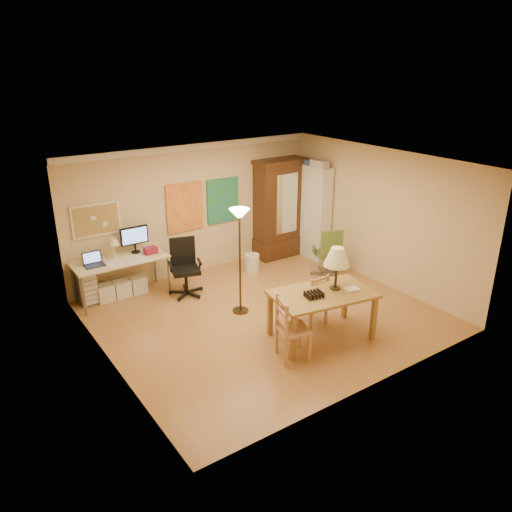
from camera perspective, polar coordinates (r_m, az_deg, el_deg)
floor at (r=8.91m, az=1.04°, el=-6.80°), size 5.50×5.50×0.00m
crown_molding at (r=10.07m, az=-7.19°, el=12.29°), size 5.50×0.08×0.12m
corkboard at (r=9.59m, az=-17.81°, el=3.95°), size 0.90×0.04×0.62m
art_panel_left at (r=10.23m, az=-8.15°, el=5.54°), size 0.80×0.04×1.00m
art_panel_right at (r=10.64m, az=-3.81°, el=6.34°), size 0.75×0.04×0.95m
dining_table at (r=7.96m, az=8.22°, el=-3.03°), size 1.74×1.23×1.50m
ladder_chair_back at (r=8.57m, az=6.56°, el=-5.01°), size 0.43×0.41×0.90m
ladder_chair_left at (r=7.54m, az=4.05°, el=-8.47°), size 0.56×0.57×1.00m
torchiere_lamp at (r=8.45m, az=-1.89°, el=2.93°), size 0.35×0.35×1.92m
computer_desk at (r=9.73m, az=-15.04°, el=-1.93°), size 1.72×0.75×1.30m
office_chair_black at (r=9.67m, az=-8.03°, el=-2.72°), size 0.68×0.68×1.10m
office_chair_green at (r=10.49m, az=8.12°, el=-0.80°), size 0.65×0.65×1.05m
drawer_cart at (r=9.74m, az=-18.79°, el=-3.32°), size 0.33×0.39×0.65m
armoire at (r=11.31m, az=2.72°, el=4.74°), size 1.21×0.57×2.22m
bookshelf at (r=11.24m, az=6.62°, el=4.91°), size 0.31×0.84×2.09m
wastebin at (r=10.61m, az=-0.46°, el=-0.81°), size 0.31×0.31×0.39m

